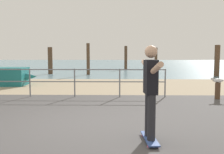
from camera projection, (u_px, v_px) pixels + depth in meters
The scene contains 13 objects.
ground_plane at pixel (68, 142), 4.46m from camera, with size 24.00×10.00×0.04m, color #474444.
beach_strip at pixel (99, 86), 12.43m from camera, with size 24.00×6.00×0.04m, color tan.
sea_surface at pixel (112, 64), 40.30m from camera, with size 72.00×50.00×0.04m, color slate.
railing_fence at pixel (30, 78), 9.02m from camera, with size 9.93×0.05×1.05m.
skateboard at pixel (150, 139), 4.43m from camera, with size 0.26×0.81×0.08m.
skateboarder at pixel (150, 86), 4.34m from camera, with size 0.23×1.45×1.65m.
bollard_short at pixel (218, 91), 8.58m from camera, with size 0.18×0.18×0.60m, color #513826.
seagull at pixel (217, 80), 8.55m from camera, with size 0.48×0.22×0.18m.
groyne_post_0 at pixel (50, 61), 19.34m from camera, with size 0.36×0.36×2.12m, color #513826.
groyne_post_1 at pixel (88, 59), 18.60m from camera, with size 0.25×0.25×2.39m, color #513826.
groyne_post_2 at pixel (126, 58), 24.90m from camera, with size 0.30×0.30×2.39m, color #513826.
groyne_post_3 at pixel (156, 59), 25.02m from camera, with size 0.29×0.29×2.23m, color #513826.
groyne_post_4 at pixel (217, 61), 17.28m from camera, with size 0.36×0.36×2.21m, color #513826.
Camera 1 is at (0.89, -5.32, 1.58)m, focal length 39.59 mm.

